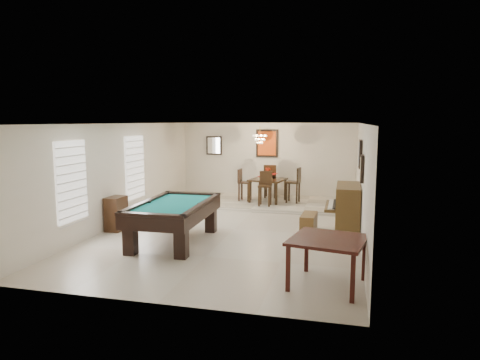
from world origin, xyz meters
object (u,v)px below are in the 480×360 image
at_px(square_table, 327,262).
at_px(dining_table, 268,188).
at_px(pool_table, 174,223).
at_px(dining_chair_east, 293,185).
at_px(dining_chair_south, 265,189).
at_px(dining_chair_west, 245,185).
at_px(piano_bench, 309,224).
at_px(chandelier, 260,136).
at_px(upright_piano, 341,211).
at_px(apothecary_chest, 116,214).
at_px(flower_vase, 268,171).
at_px(dining_chair_north, 271,181).

distance_m(square_table, dining_table, 6.76).
distance_m(pool_table, dining_chair_east, 5.11).
relative_size(dining_table, dining_chair_south, 0.98).
relative_size(dining_chair_south, dining_chair_west, 1.02).
bearing_deg(piano_bench, pool_table, -152.37).
xyz_separation_m(pool_table, chandelier, (0.99, 4.62, 1.77)).
height_order(upright_piano, apothecary_chest, upright_piano).
relative_size(apothecary_chest, dining_chair_east, 0.76).
distance_m(pool_table, dining_chair_west, 4.64).
height_order(piano_bench, dining_chair_east, dining_chair_east).
relative_size(flower_vase, dining_chair_north, 0.23).
relative_size(upright_piano, dining_table, 1.43).
relative_size(pool_table, dining_chair_south, 2.50).
distance_m(piano_bench, dining_chair_north, 4.25).
bearing_deg(dining_chair_north, upright_piano, 118.29).
bearing_deg(dining_chair_north, apothecary_chest, 55.44).
bearing_deg(square_table, dining_chair_north, 106.91).
height_order(upright_piano, dining_chair_south, upright_piano).
xyz_separation_m(upright_piano, dining_chair_east, (-1.52, 3.27, 0.07)).
distance_m(piano_bench, apothecary_chest, 4.69).
bearing_deg(pool_table, dining_chair_west, 82.17).
distance_m(dining_table, dining_chair_south, 0.72).
relative_size(pool_table, dining_chair_east, 2.35).
height_order(piano_bench, chandelier, chandelier).
distance_m(dining_chair_south, dining_chair_east, 1.06).
relative_size(apothecary_chest, flower_vase, 3.29).
distance_m(piano_bench, dining_chair_south, 2.92).
xyz_separation_m(square_table, chandelier, (-2.40, 6.38, 1.80)).
xyz_separation_m(pool_table, apothecary_chest, (-1.79, 0.63, -0.02)).
distance_m(upright_piano, dining_chair_north, 4.63).
bearing_deg(dining_chair_south, apothecary_chest, -134.21).
height_order(piano_bench, flower_vase, flower_vase).
bearing_deg(pool_table, dining_chair_north, 75.87).
bearing_deg(dining_chair_west, piano_bench, -140.36).
distance_m(dining_chair_west, dining_chair_east, 1.53).
xyz_separation_m(dining_chair_east, chandelier, (-1.06, -0.04, 1.53)).
relative_size(piano_bench, dining_chair_east, 0.76).
bearing_deg(dining_chair_north, dining_table, 90.48).
bearing_deg(dining_chair_south, chandelier, 112.54).
xyz_separation_m(dining_chair_south, dining_chair_north, (-0.08, 1.45, 0.04)).
distance_m(pool_table, piano_bench, 3.19).
xyz_separation_m(pool_table, flower_vase, (1.25, 4.65, 0.66)).
relative_size(flower_vase, dining_chair_south, 0.24).
height_order(upright_piano, dining_table, upright_piano).
bearing_deg(flower_vase, dining_table, 0.00).
relative_size(piano_bench, apothecary_chest, 1.01).
relative_size(dining_chair_north, dining_chair_west, 1.09).
xyz_separation_m(upright_piano, apothecary_chest, (-5.35, -0.77, -0.19)).
height_order(pool_table, dining_chair_south, dining_chair_south).
relative_size(dining_chair_north, dining_chair_east, 1.01).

